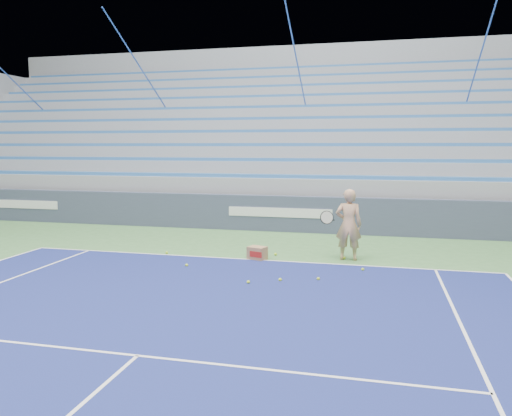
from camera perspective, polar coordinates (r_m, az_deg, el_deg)
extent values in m
cube|color=white|center=(11.59, -0.96, -5.87)|extent=(10.97, 0.05, 0.00)
cube|color=white|center=(6.68, -13.40, -16.09)|extent=(8.23, 0.05, 0.00)
cube|color=#3B4259|center=(15.34, 2.81, -0.63)|extent=(30.00, 0.30, 1.10)
cube|color=white|center=(19.04, -24.95, 0.38)|extent=(2.60, 0.02, 0.28)
cube|color=white|center=(15.18, 2.69, -0.52)|extent=(3.20, 0.02, 0.28)
cube|color=#919399|center=(19.79, 5.29, 1.11)|extent=(30.00, 8.50, 1.10)
cube|color=#919399|center=(19.73, 5.31, 3.42)|extent=(30.00, 8.50, 0.50)
cube|color=#3068AF|center=(15.89, 3.29, 3.64)|extent=(29.60, 0.42, 0.11)
cube|color=#919399|center=(20.12, 5.51, 4.92)|extent=(30.00, 7.65, 0.50)
cube|color=#3068AF|center=(16.70, 3.83, 5.53)|extent=(29.60, 0.42, 0.11)
cube|color=#919399|center=(20.53, 5.69, 6.35)|extent=(30.00, 6.80, 0.50)
cube|color=#3068AF|center=(17.53, 4.32, 7.23)|extent=(29.60, 0.42, 0.11)
cube|color=#919399|center=(20.95, 5.87, 7.74)|extent=(30.00, 5.95, 0.50)
cube|color=#3068AF|center=(18.38, 4.77, 8.78)|extent=(29.60, 0.42, 0.11)
cube|color=#919399|center=(21.38, 6.05, 9.06)|extent=(30.00, 5.10, 0.50)
cube|color=#3068AF|center=(19.24, 5.19, 10.20)|extent=(29.60, 0.42, 0.11)
cube|color=#919399|center=(21.82, 6.22, 10.33)|extent=(30.00, 4.25, 0.50)
cube|color=#3068AF|center=(20.11, 5.57, 11.49)|extent=(29.60, 0.42, 0.11)
cube|color=#919399|center=(22.28, 6.38, 11.56)|extent=(30.00, 3.40, 0.50)
cube|color=#3068AF|center=(20.99, 5.92, 12.67)|extent=(29.60, 0.42, 0.11)
cube|color=#919399|center=(22.74, 6.54, 12.73)|extent=(30.00, 2.55, 0.50)
cube|color=#3068AF|center=(21.89, 6.25, 13.75)|extent=(29.60, 0.42, 0.11)
cube|color=#919399|center=(23.21, 6.69, 13.85)|extent=(30.00, 1.70, 0.50)
cube|color=#3068AF|center=(22.78, 6.55, 14.75)|extent=(29.60, 0.42, 0.11)
cube|color=#919399|center=(23.70, 6.84, 14.93)|extent=(30.00, 0.85, 0.50)
cube|color=#3068AF|center=(23.69, 6.83, 15.68)|extent=(29.60, 0.42, 0.11)
cube|color=#919399|center=(24.22, 6.97, 9.53)|extent=(31.00, 0.40, 7.30)
cylinder|color=#355DB9|center=(24.57, -24.08, 11.16)|extent=(0.05, 8.53, 5.04)
cylinder|color=#355DB9|center=(21.48, -11.00, 12.30)|extent=(0.05, 8.53, 5.04)
cylinder|color=#355DB9|center=(19.78, 5.43, 12.86)|extent=(0.05, 8.53, 5.04)
cylinder|color=#355DB9|center=(19.83, 23.27, 12.30)|extent=(0.05, 8.53, 5.04)
imported|color=tan|center=(11.63, 10.53, -1.88)|extent=(0.60, 0.40, 1.65)
cylinder|color=black|center=(11.39, 8.72, -1.39)|extent=(0.12, 0.27, 0.08)
cylinder|color=beige|center=(11.11, 8.09, -1.08)|extent=(0.29, 0.16, 0.28)
torus|color=black|center=(11.11, 8.09, -1.08)|extent=(0.31, 0.18, 0.30)
cube|color=#9A6F4A|center=(11.59, 0.15, -5.17)|extent=(0.48, 0.41, 0.30)
cube|color=#B21E19|center=(11.45, -0.04, -5.33)|extent=(0.31, 0.11, 0.14)
sphere|color=#BBDB2C|center=(9.80, 2.79, -8.19)|extent=(0.07, 0.07, 0.07)
sphere|color=#BBDB2C|center=(9.93, 7.13, -8.04)|extent=(0.07, 0.07, 0.07)
sphere|color=#BBDB2C|center=(9.63, -0.88, -8.47)|extent=(0.07, 0.07, 0.07)
sphere|color=#BBDB2C|center=(11.04, -7.93, -6.49)|extent=(0.07, 0.07, 0.07)
sphere|color=#BBDB2C|center=(10.82, 12.11, -6.87)|extent=(0.07, 0.07, 0.07)
sphere|color=#BBDB2C|center=(11.82, 10.06, -5.62)|extent=(0.07, 0.07, 0.07)
sphere|color=#BBDB2C|center=(12.04, 2.26, -5.29)|extent=(0.07, 0.07, 0.07)
sphere|color=#BBDB2C|center=(12.38, -10.17, -5.05)|extent=(0.07, 0.07, 0.07)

